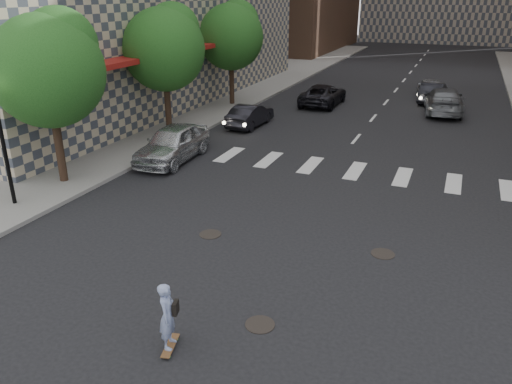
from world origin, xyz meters
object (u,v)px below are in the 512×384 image
at_px(tree_a, 50,66).
at_px(traffic_car_b, 444,101).
at_px(tree_c, 232,34).
at_px(lamppost, 0,127).
at_px(traffic_car_e, 433,92).
at_px(traffic_car_d, 430,88).
at_px(skateboarder, 168,316).
at_px(traffic_car_c, 323,95).
at_px(tree_b, 166,45).
at_px(traffic_car_a, 250,115).
at_px(silver_sedan, 173,143).

relative_size(tree_a, traffic_car_b, 1.21).
bearing_deg(tree_c, lamppost, -90.14).
xyz_separation_m(traffic_car_b, traffic_car_e, (-0.88, 3.25, -0.10)).
relative_size(tree_a, traffic_car_d, 1.49).
height_order(skateboarder, traffic_car_c, skateboarder).
bearing_deg(tree_b, tree_a, -90.00).
relative_size(tree_c, traffic_car_b, 1.21).
relative_size(lamppost, traffic_car_c, 0.86).
height_order(lamppost, tree_b, tree_b).
relative_size(tree_a, tree_c, 1.00).
distance_m(tree_c, traffic_car_a, 7.07).
distance_m(skateboarder, silver_sedan, 13.11).
bearing_deg(tree_c, traffic_car_b, 12.18).
relative_size(traffic_car_a, traffic_car_c, 0.78).
bearing_deg(traffic_car_b, tree_c, 6.28).
height_order(traffic_car_b, traffic_car_d, traffic_car_b).
height_order(traffic_car_b, traffic_car_c, traffic_car_b).
distance_m(tree_a, traffic_car_b, 23.38).
distance_m(silver_sedan, traffic_car_a, 7.11).
bearing_deg(traffic_car_c, tree_a, 73.70).
bearing_deg(traffic_car_e, silver_sedan, 64.44).
bearing_deg(traffic_car_c, tree_c, 23.79).
bearing_deg(traffic_car_a, tree_a, 76.18).
xyz_separation_m(tree_a, skateboarder, (9.17, -7.14, -3.80)).
relative_size(tree_b, traffic_car_c, 1.33).
bearing_deg(tree_c, traffic_car_e, 26.28).
xyz_separation_m(tree_b, traffic_car_e, (12.39, 14.12, -3.95)).
distance_m(skateboarder, traffic_car_d, 30.60).
relative_size(lamppost, traffic_car_e, 1.02).
height_order(tree_a, traffic_car_d, tree_a).
height_order(traffic_car_a, traffic_car_c, traffic_car_c).
xyz_separation_m(lamppost, silver_sedan, (2.50, 6.77, -2.12)).
xyz_separation_m(silver_sedan, traffic_car_d, (9.67, 19.19, -0.05)).
bearing_deg(tree_a, traffic_car_d, 62.53).
relative_size(traffic_car_c, traffic_car_d, 1.12).
height_order(lamppost, traffic_car_a, lamppost).
relative_size(tree_c, traffic_car_c, 1.33).
xyz_separation_m(tree_c, skateboarder, (9.17, -23.14, -3.80)).
bearing_deg(skateboarder, traffic_car_c, 83.45).
height_order(skateboarder, traffic_car_b, skateboarder).
xyz_separation_m(traffic_car_a, traffic_car_d, (8.85, 12.13, 0.12)).
xyz_separation_m(tree_a, traffic_car_d, (12.13, 23.32, -3.89)).
height_order(silver_sedan, traffic_car_b, silver_sedan).
xyz_separation_m(tree_b, traffic_car_b, (13.27, 10.86, -3.85)).
distance_m(lamppost, traffic_car_a, 14.40).
height_order(traffic_car_a, traffic_car_d, traffic_car_d).
bearing_deg(tree_b, traffic_car_d, 51.64).
bearing_deg(skateboarder, traffic_car_e, 69.17).
bearing_deg(traffic_car_d, traffic_car_c, 31.04).
height_order(tree_c, silver_sedan, tree_c).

